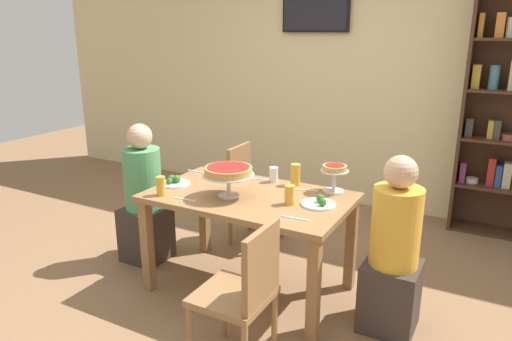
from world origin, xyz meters
TOP-DOWN VIEW (x-y plane):
  - ground_plane at (0.00, 0.00)m, footprint 12.00×12.00m
  - rear_partition at (0.00, 2.20)m, footprint 8.00×0.12m
  - dining_table at (0.00, 0.00)m, footprint 1.41×0.85m
  - television at (-0.39, 2.11)m, footprint 0.73×0.05m
  - diner_head_east at (1.02, 0.01)m, footprint 0.34×0.34m
  - diner_head_west at (-0.99, 0.01)m, footprint 0.34×0.34m
  - chair_near_right at (0.39, -0.76)m, footprint 0.40×0.40m
  - chair_far_left at (-0.42, 0.76)m, footprint 0.40×0.40m
  - deep_dish_pizza_stand at (-0.10, -0.10)m, footprint 0.36×0.36m
  - personal_pizza_stand at (0.50, 0.34)m, footprint 0.20×0.20m
  - salad_plate_near_diner at (0.51, 0.03)m, footprint 0.23×0.23m
  - salad_plate_far_diner at (-0.36, 0.30)m, footprint 0.23×0.23m
  - salad_plate_spare at (-0.60, -0.07)m, footprint 0.22×0.22m
  - beer_glass_amber_tall at (0.33, -0.04)m, footprint 0.07×0.07m
  - beer_glass_amber_short at (-0.53, -0.30)m, footprint 0.06×0.06m
  - beer_glass_amber_spare at (0.20, 0.35)m, footprint 0.07×0.07m
  - water_glass_clear_near at (0.02, 0.34)m, footprint 0.07×0.07m
  - cutlery_fork_near at (-0.12, 0.34)m, footprint 0.18×0.06m
  - cutlery_knife_near at (0.46, -0.25)m, footprint 0.18×0.02m
  - cutlery_fork_far at (-0.34, -0.30)m, footprint 0.18×0.02m
  - cutlery_knife_far at (0.31, 0.27)m, footprint 0.18×0.06m
  - cutlery_spare_fork at (-0.64, 0.28)m, footprint 0.18×0.02m

SIDE VIEW (x-z plane):
  - ground_plane at x=0.00m, z-range 0.00..0.00m
  - chair_near_right at x=0.39m, z-range 0.05..0.92m
  - chair_far_left at x=-0.42m, z-range 0.05..0.92m
  - diner_head_east at x=1.02m, z-range -0.08..1.07m
  - diner_head_west at x=-0.99m, z-range -0.08..1.07m
  - dining_table at x=0.00m, z-range 0.27..1.01m
  - cutlery_fork_near at x=-0.12m, z-range 0.74..0.74m
  - cutlery_knife_near at x=0.46m, z-range 0.74..0.74m
  - cutlery_fork_far at x=-0.34m, z-range 0.74..0.74m
  - cutlery_knife_far at x=0.31m, z-range 0.74..0.74m
  - cutlery_spare_fork at x=-0.64m, z-range 0.74..0.74m
  - salad_plate_near_diner at x=0.51m, z-range 0.72..0.79m
  - salad_plate_far_diner at x=-0.36m, z-range 0.72..0.79m
  - salad_plate_spare at x=-0.60m, z-range 0.73..0.80m
  - water_glass_clear_near at x=0.02m, z-range 0.74..0.85m
  - beer_glass_amber_tall at x=0.33m, z-range 0.74..0.87m
  - beer_glass_amber_short at x=-0.53m, z-range 0.74..0.87m
  - beer_glass_amber_spare at x=0.20m, z-range 0.74..0.90m
  - personal_pizza_stand at x=0.50m, z-range 0.78..0.98m
  - deep_dish_pizza_stand at x=-0.10m, z-range 0.81..1.02m
  - rear_partition at x=0.00m, z-range 0.00..2.80m
  - television at x=-0.39m, z-range 1.82..2.23m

